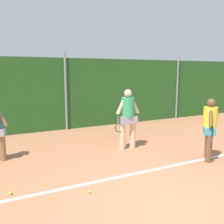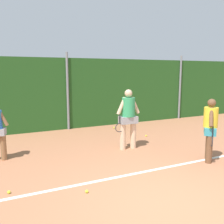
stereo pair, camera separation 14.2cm
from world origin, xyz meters
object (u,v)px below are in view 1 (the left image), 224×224
Objects in this scene: player_midcourt at (128,116)px; tennis_ball_7 at (112,128)px; player_foreground_near at (210,126)px; tennis_ball_6 at (145,135)px; tennis_ball_1 at (89,192)px; tennis_ball_0 at (10,193)px.

player_midcourt is 28.54× the size of tennis_ball_7.
player_midcourt is (-1.48, 1.88, 0.10)m from player_foreground_near.
player_midcourt is 1.97m from tennis_ball_6.
player_midcourt reaches higher than tennis_ball_7.
player_foreground_near is at bearing 5.06° from tennis_ball_1.
tennis_ball_6 is at bearing 42.66° from tennis_ball_1.
tennis_ball_0 and tennis_ball_7 have the same top height.
player_foreground_near reaches higher than tennis_ball_7.
tennis_ball_7 is (-0.52, 1.73, 0.00)m from tennis_ball_6.
tennis_ball_0 is at bearing 26.43° from player_midcourt.
tennis_ball_1 is at bearing 48.44° from player_midcourt.
tennis_ball_6 is (-0.14, 2.90, -0.93)m from player_foreground_near.
tennis_ball_1 is (-2.15, -2.21, -1.02)m from player_midcourt.
player_foreground_near is at bearing -3.53° from tennis_ball_0.
tennis_ball_7 is (-0.66, 4.63, -0.93)m from player_foreground_near.
tennis_ball_6 is (3.50, 3.22, 0.00)m from tennis_ball_1.
tennis_ball_1 and tennis_ball_7 have the same top height.
tennis_ball_1 is 1.00× the size of tennis_ball_7.
tennis_ball_6 is 1.00× the size of tennis_ball_7.
player_midcourt is at bearing 45.70° from tennis_ball_1.
player_midcourt is at bearing 23.70° from tennis_ball_0.
player_foreground_near is 3.05m from tennis_ball_6.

